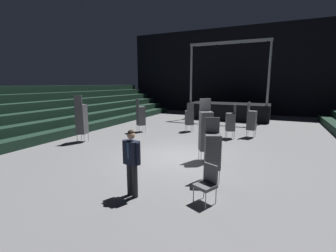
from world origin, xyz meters
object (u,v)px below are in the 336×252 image
(man_with_tie, at_px, (132,159))
(loose_chair_near_man, at_px, (207,182))
(chair_stack_front_right, at_px, (252,120))
(stage_riser, at_px, (229,110))
(chair_stack_rear_right, at_px, (81,119))
(chair_stack_rear_left, at_px, (212,150))
(chair_stack_mid_right, at_px, (206,130))
(chair_stack_mid_centre, at_px, (231,121))
(chair_stack_front_left, at_px, (141,115))
(chair_stack_mid_left, at_px, (189,117))

(man_with_tie, distance_m, loose_chair_near_man, 1.93)
(chair_stack_front_right, bearing_deg, stage_riser, -152.51)
(stage_riser, bearing_deg, chair_stack_rear_right, -115.33)
(chair_stack_rear_left, bearing_deg, chair_stack_mid_right, -89.23)
(chair_stack_mid_centre, bearing_deg, chair_stack_front_left, 75.14)
(stage_riser, bearing_deg, loose_chair_near_man, -81.66)
(chair_stack_front_left, bearing_deg, man_with_tie, -21.86)
(stage_riser, bearing_deg, chair_stack_front_left, -116.46)
(man_with_tie, bearing_deg, chair_stack_rear_right, -21.08)
(man_with_tie, bearing_deg, chair_stack_front_left, -46.44)
(chair_stack_rear_right, bearing_deg, loose_chair_near_man, -38.28)
(man_with_tie, relative_size, chair_stack_mid_right, 0.75)
(loose_chair_near_man, bearing_deg, chair_stack_front_right, -67.21)
(stage_riser, xyz_separation_m, chair_stack_front_left, (-3.77, -7.57, 0.27))
(stage_riser, height_order, man_with_tie, stage_riser)
(man_with_tie, xyz_separation_m, chair_stack_rear_right, (-5.39, 3.75, 0.17))
(man_with_tie, relative_size, chair_stack_front_right, 0.92)
(loose_chair_near_man, bearing_deg, chair_stack_mid_centre, -59.61)
(chair_stack_rear_right, bearing_deg, man_with_tie, -48.71)
(chair_stack_rear_left, bearing_deg, chair_stack_rear_right, -37.02)
(chair_stack_mid_right, xyz_separation_m, loose_chair_near_man, (0.90, -3.02, -0.62))
(stage_riser, relative_size, chair_stack_mid_centre, 3.47)
(chair_stack_rear_left, height_order, loose_chair_near_man, chair_stack_rear_left)
(chair_stack_mid_centre, bearing_deg, chair_stack_front_right, -74.17)
(chair_stack_front_right, bearing_deg, chair_stack_mid_right, -6.46)
(stage_riser, xyz_separation_m, loose_chair_near_man, (2.07, -14.11, -0.18))
(man_with_tie, relative_size, loose_chair_near_man, 1.84)
(chair_stack_rear_left, xyz_separation_m, chair_stack_rear_right, (-7.00, 1.99, 0.21))
(chair_stack_front_left, distance_m, loose_chair_near_man, 8.78)
(man_with_tie, distance_m, chair_stack_mid_left, 8.49)
(chair_stack_mid_left, xyz_separation_m, chair_stack_mid_centre, (2.56, -0.80, 0.04))
(chair_stack_front_left, distance_m, chair_stack_front_right, 6.22)
(stage_riser, xyz_separation_m, chair_stack_rear_left, (1.86, -12.83, 0.23))
(chair_stack_front_right, relative_size, chair_stack_mid_centre, 1.05)
(chair_stack_front_left, bearing_deg, chair_stack_mid_centre, 44.30)
(chair_stack_front_left, xyz_separation_m, chair_stack_mid_centre, (5.13, 0.53, -0.08))
(chair_stack_front_left, bearing_deg, stage_riser, 101.89)
(chair_stack_mid_centre, height_order, chair_stack_rear_right, chair_stack_rear_right)
(chair_stack_front_right, bearing_deg, loose_chair_near_man, 5.31)
(chair_stack_rear_right, relative_size, loose_chair_near_man, 2.44)
(stage_riser, height_order, chair_stack_mid_right, stage_riser)
(chair_stack_rear_left, bearing_deg, chair_stack_mid_centre, -106.23)
(stage_riser, relative_size, chair_stack_front_right, 3.31)
(chair_stack_front_left, bearing_deg, chair_stack_rear_right, -74.28)
(chair_stack_mid_centre, xyz_separation_m, chair_stack_rear_left, (0.50, -5.80, 0.04))
(man_with_tie, height_order, chair_stack_mid_right, chair_stack_mid_right)
(chair_stack_mid_right, bearing_deg, chair_stack_front_right, -132.78)
(man_with_tie, bearing_deg, stage_riser, -75.22)
(chair_stack_front_right, distance_m, chair_stack_rear_left, 6.53)
(chair_stack_mid_right, distance_m, chair_stack_rear_right, 6.30)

